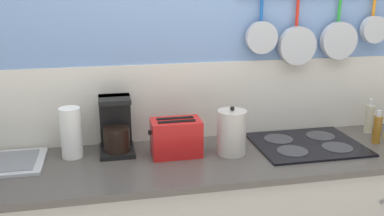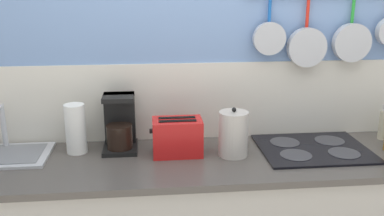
# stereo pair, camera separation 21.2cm
# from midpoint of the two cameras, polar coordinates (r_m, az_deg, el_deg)

# --- Properties ---
(wall_back) EXTENTS (7.20, 0.13, 2.60)m
(wall_back) POSITION_cam_midpoint_polar(r_m,az_deg,el_deg) (2.48, 1.14, 4.43)
(wall_back) COLOR #7293C6
(wall_back) RESTS_ON ground_plane
(countertop) EXTENTS (3.05, 0.62, 0.03)m
(countertop) POSITION_cam_midpoint_polar(r_m,az_deg,el_deg) (2.27, 3.00, -6.81)
(countertop) COLOR #4C4742
(countertop) RESTS_ON cabinet_base
(paper_towel_roll) EXTENTS (0.11, 0.11, 0.27)m
(paper_towel_roll) POSITION_cam_midpoint_polar(r_m,az_deg,el_deg) (2.31, -18.39, -3.19)
(paper_towel_roll) COLOR white
(paper_towel_roll) RESTS_ON countertop
(coffee_maker) EXTENTS (0.18, 0.21, 0.30)m
(coffee_maker) POSITION_cam_midpoint_polar(r_m,az_deg,el_deg) (2.33, -12.69, -2.78)
(coffee_maker) COLOR black
(coffee_maker) RESTS_ON countertop
(toaster) EXTENTS (0.27, 0.16, 0.20)m
(toaster) POSITION_cam_midpoint_polar(r_m,az_deg,el_deg) (2.24, -4.86, -3.99)
(toaster) COLOR red
(toaster) RESTS_ON countertop
(kettle) EXTENTS (0.15, 0.15, 0.26)m
(kettle) POSITION_cam_midpoint_polar(r_m,az_deg,el_deg) (2.25, 2.62, -3.30)
(kettle) COLOR beige
(kettle) RESTS_ON countertop
(cooktop) EXTENTS (0.58, 0.47, 0.01)m
(cooktop) POSITION_cam_midpoint_polar(r_m,az_deg,el_deg) (2.46, 12.72, -4.75)
(cooktop) COLOR black
(cooktop) RESTS_ON countertop
(bottle_sesame_oil) EXTENTS (0.05, 0.05, 0.19)m
(bottle_sesame_oil) POSITION_cam_midpoint_polar(r_m,az_deg,el_deg) (2.58, 21.35, -2.63)
(bottle_sesame_oil) COLOR #8C5919
(bottle_sesame_oil) RESTS_ON countertop
(bottle_cooking_wine) EXTENTS (0.05, 0.05, 0.21)m
(bottle_cooking_wine) POSITION_cam_midpoint_polar(r_m,az_deg,el_deg) (2.74, 20.55, -1.29)
(bottle_cooking_wine) COLOR #BFB799
(bottle_cooking_wine) RESTS_ON countertop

